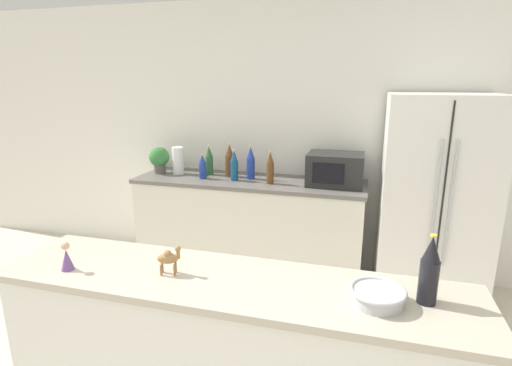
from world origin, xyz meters
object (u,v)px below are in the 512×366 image
object	(u,v)px
potted_plant	(159,158)
wine_bottle	(430,271)
paper_towel_roll	(178,161)
back_bottle_1	(230,161)
back_bottle_3	(270,168)
back_bottle_4	(251,163)
refrigerator	(434,202)
back_bottle_2	(209,161)
back_bottle_0	(234,166)
wise_man_figurine_blue	(67,258)
back_bottle_5	(203,167)
fruit_bowl	(377,295)
camel_figurine	(169,258)
microwave	(335,169)

from	to	relation	value
potted_plant	wine_bottle	world-z (taller)	wine_bottle
paper_towel_roll	back_bottle_1	bearing A→B (deg)	3.27
paper_towel_roll	wine_bottle	size ratio (longest dim) A/B	0.89
back_bottle_3	back_bottle_4	distance (m)	0.25
refrigerator	back_bottle_2	world-z (taller)	refrigerator
paper_towel_roll	back_bottle_0	distance (m)	0.62
back_bottle_3	wise_man_figurine_blue	bearing A→B (deg)	-105.33
back_bottle_4	back_bottle_1	bearing A→B (deg)	170.30
back_bottle_0	back_bottle_5	world-z (taller)	back_bottle_0
back_bottle_5	back_bottle_1	bearing A→B (deg)	33.88
potted_plant	wine_bottle	bearing A→B (deg)	-40.10
paper_towel_roll	back_bottle_4	xyz separation A→B (m)	(0.74, -0.01, 0.02)
potted_plant	back_bottle_5	bearing A→B (deg)	-10.44
wine_bottle	wise_man_figurine_blue	distance (m)	1.62
back_bottle_1	back_bottle_3	bearing A→B (deg)	-20.42
paper_towel_roll	back_bottle_3	world-z (taller)	back_bottle_3
back_bottle_1	back_bottle_2	world-z (taller)	back_bottle_1
wine_bottle	back_bottle_0	bearing A→B (deg)	128.41
back_bottle_3	wine_bottle	bearing A→B (deg)	-58.56
back_bottle_3	paper_towel_roll	bearing A→B (deg)	172.14
back_bottle_0	wise_man_figurine_blue	xyz separation A→B (m)	(-0.18, -1.95, -0.05)
back_bottle_1	back_bottle_3	world-z (taller)	back_bottle_1
wine_bottle	back_bottle_5	bearing A→B (deg)	134.15
back_bottle_1	back_bottle_2	size ratio (longest dim) A/B	1.11
back_bottle_3	wine_bottle	world-z (taller)	wine_bottle
potted_plant	back_bottle_0	size ratio (longest dim) A/B	0.91
back_bottle_2	back_bottle_5	world-z (taller)	back_bottle_2
refrigerator	paper_towel_roll	world-z (taller)	refrigerator
fruit_bowl	camel_figurine	size ratio (longest dim) A/B	1.64
potted_plant	back_bottle_2	world-z (taller)	back_bottle_2
back_bottle_4	refrigerator	bearing A→B (deg)	-3.21
refrigerator	wise_man_figurine_blue	world-z (taller)	refrigerator
microwave	fruit_bowl	world-z (taller)	microwave
refrigerator	back_bottle_5	distance (m)	2.03
refrigerator	camel_figurine	xyz separation A→B (m)	(-1.41, -1.86, 0.17)
microwave	camel_figurine	world-z (taller)	microwave
back_bottle_4	back_bottle_5	world-z (taller)	back_bottle_4
potted_plant	camel_figurine	distance (m)	2.23
back_bottle_3	back_bottle_1	bearing A→B (deg)	159.58
back_bottle_0	wine_bottle	world-z (taller)	wine_bottle
wine_bottle	camel_figurine	distance (m)	1.12
refrigerator	back_bottle_4	distance (m)	1.60
back_bottle_0	back_bottle_5	distance (m)	0.31
camel_figurine	wise_man_figurine_blue	bearing A→B (deg)	-169.32
back_bottle_2	back_bottle_5	bearing A→B (deg)	-90.27
back_bottle_1	fruit_bowl	xyz separation A→B (m)	(1.33, -1.99, -0.10)
potted_plant	back_bottle_3	distance (m)	1.15
microwave	back_bottle_2	size ratio (longest dim) A/B	1.67
paper_towel_roll	back_bottle_3	xyz separation A→B (m)	(0.96, -0.13, 0.01)
back_bottle_3	potted_plant	bearing A→B (deg)	174.59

